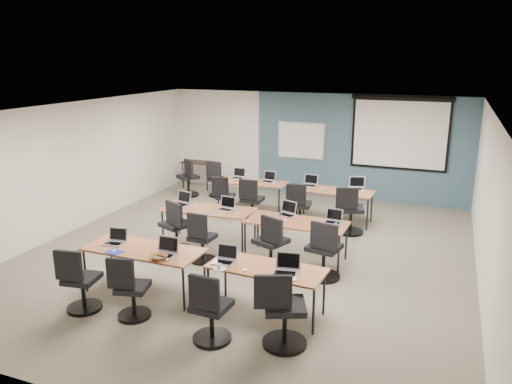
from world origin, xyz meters
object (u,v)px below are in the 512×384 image
at_px(task_chair_6, 271,248).
at_px(task_chair_9, 251,204).
at_px(laptop_3, 286,268).
at_px(task_chair_3, 282,316).
at_px(laptop_4, 182,201).
at_px(utility_table, 198,165).
at_px(training_table_front_right, 266,271).
at_px(task_chair_1, 130,293).
at_px(training_table_mid_right, 296,224).
at_px(laptop_9, 269,179).
at_px(training_table_back_left, 252,184).
at_px(training_table_front_left, 143,251).
at_px(whiteboard, 301,141).
at_px(task_chair_0, 79,285).
at_px(training_table_mid_left, 208,211).
at_px(laptop_8, 238,176).
at_px(training_table_back_right, 335,193).
at_px(laptop_11, 356,186).
at_px(laptop_0, 115,240).
at_px(spare_chair_b, 188,181).
at_px(laptop_6, 287,212).
at_px(task_chair_11, 350,214).
at_px(laptop_5, 226,207).
at_px(task_chair_4, 176,231).
at_px(task_chair_7, 324,255).
at_px(projector_screen, 400,129).
at_px(task_chair_8, 224,200).
at_px(laptop_1, 165,251).
at_px(spare_chair_a, 217,182).
at_px(laptop_7, 333,219).
at_px(laptop_2, 225,258).
at_px(laptop_10, 310,183).
at_px(task_chair_5, 201,242).
at_px(task_chair_10, 299,209).
at_px(task_chair_2, 210,314).

xyz_separation_m(task_chair_6, task_chair_9, (-1.32, 2.37, -0.01)).
xyz_separation_m(laptop_3, task_chair_3, (0.16, -0.65, -0.36)).
height_order(laptop_4, utility_table, laptop_4).
relative_size(training_table_front_right, task_chair_1, 1.74).
xyz_separation_m(training_table_mid_right, laptop_9, (-1.47, 2.59, 0.10)).
bearing_deg(task_chair_6, task_chair_3, -44.73).
bearing_deg(training_table_back_left, training_table_front_left, -91.81).
xyz_separation_m(whiteboard, task_chair_0, (-1.16, -7.36, -1.04)).
xyz_separation_m(laptop_3, task_chair_9, (-2.08, 3.88, -0.38)).
height_order(training_table_mid_left, utility_table, utility_table).
bearing_deg(laptop_8, training_table_front_right, -58.50).
bearing_deg(training_table_back_right, laptop_11, 39.33).
distance_m(laptop_0, spare_chair_b, 5.37).
bearing_deg(laptop_6, task_chair_11, 76.16).
relative_size(laptop_5, laptop_8, 1.00).
bearing_deg(laptop_3, laptop_11, 79.59).
xyz_separation_m(whiteboard, training_table_mid_right, (1.20, -4.36, -0.76)).
bearing_deg(task_chair_4, laptop_11, 72.60).
distance_m(task_chair_0, task_chair_7, 3.84).
bearing_deg(laptop_4, task_chair_9, 73.01).
relative_size(projector_screen, task_chair_8, 2.52).
bearing_deg(laptop_1, training_table_back_left, 95.56).
distance_m(spare_chair_a, spare_chair_b, 0.75).
height_order(laptop_7, laptop_9, laptop_9).
xyz_separation_m(laptop_2, task_chair_3, (1.10, -0.68, -0.35)).
relative_size(laptop_8, task_chair_9, 0.32).
xyz_separation_m(training_table_front_right, task_chair_1, (-1.74, -0.81, -0.29)).
relative_size(laptop_9, laptop_11, 0.90).
xyz_separation_m(task_chair_3, laptop_6, (-0.94, 3.12, 0.35)).
bearing_deg(spare_chair_b, laptop_10, 28.57).
bearing_deg(laptop_10, laptop_1, -99.81).
bearing_deg(laptop_4, laptop_11, 52.50).
relative_size(training_table_back_right, task_chair_7, 1.62).
xyz_separation_m(training_table_front_right, laptop_3, (0.32, -0.06, 0.11)).
bearing_deg(projector_screen, task_chair_9, -137.46).
relative_size(task_chair_5, task_chair_10, 0.96).
height_order(laptop_8, utility_table, laptop_8).
distance_m(task_chair_6, task_chair_11, 2.54).
distance_m(task_chair_7, task_chair_9, 3.26).
height_order(whiteboard, task_chair_2, whiteboard).
bearing_deg(spare_chair_a, laptop_3, -56.89).
relative_size(laptop_1, laptop_9, 1.09).
bearing_deg(task_chair_4, laptop_6, 46.23).
distance_m(training_table_front_right, training_table_mid_left, 2.99).
xyz_separation_m(laptop_8, task_chair_9, (0.72, -0.93, -0.38)).
relative_size(task_chair_0, utility_table, 1.13).
distance_m(task_chair_10, task_chair_11, 1.11).
xyz_separation_m(laptop_6, laptop_11, (0.85, 2.38, 0.00)).
xyz_separation_m(laptop_9, spare_chair_a, (-1.71, 0.71, -0.39)).
xyz_separation_m(projector_screen, training_table_back_left, (-3.12, -1.90, -1.21)).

